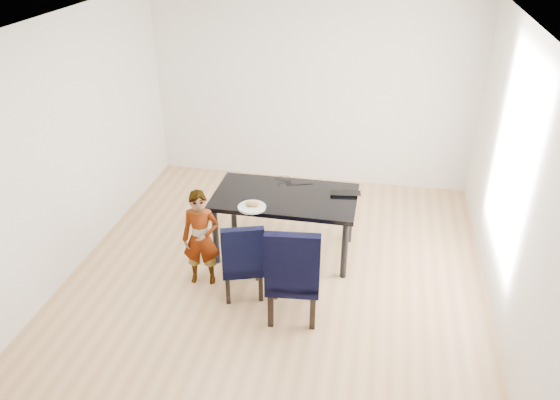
% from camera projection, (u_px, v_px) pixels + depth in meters
% --- Properties ---
extents(floor, '(4.50, 5.00, 0.01)m').
position_uv_depth(floor, '(277.00, 276.00, 6.03)').
color(floor, tan).
rests_on(floor, ground).
extents(ceiling, '(4.50, 5.00, 0.01)m').
position_uv_depth(ceiling, '(276.00, 24.00, 4.73)').
color(ceiling, white).
rests_on(ceiling, wall_back).
extents(wall_back, '(4.50, 0.01, 2.70)m').
position_uv_depth(wall_back, '(312.00, 90.00, 7.54)').
color(wall_back, white).
rests_on(wall_back, ground).
extents(wall_front, '(4.50, 0.01, 2.70)m').
position_uv_depth(wall_front, '(192.00, 341.00, 3.23)').
color(wall_front, white).
rests_on(wall_front, ground).
extents(wall_left, '(0.01, 5.00, 2.70)m').
position_uv_depth(wall_left, '(67.00, 148.00, 5.76)').
color(wall_left, silver).
rests_on(wall_left, ground).
extents(wall_right, '(0.01, 5.00, 2.70)m').
position_uv_depth(wall_right, '(517.00, 185.00, 5.00)').
color(wall_right, white).
rests_on(wall_right, ground).
extents(dining_table, '(1.60, 0.90, 0.75)m').
position_uv_depth(dining_table, '(285.00, 224.00, 6.28)').
color(dining_table, black).
rests_on(dining_table, floor).
extents(chair_left, '(0.54, 0.55, 0.88)m').
position_uv_depth(chair_left, '(242.00, 256.00, 5.59)').
color(chair_left, black).
rests_on(chair_left, floor).
extents(chair_right, '(0.56, 0.58, 1.06)m').
position_uv_depth(chair_right, '(293.00, 269.00, 5.24)').
color(chair_right, black).
rests_on(chair_right, floor).
extents(child, '(0.43, 0.32, 1.08)m').
position_uv_depth(child, '(201.00, 238.00, 5.70)').
color(child, red).
rests_on(child, floor).
extents(plate, '(0.37, 0.37, 0.02)m').
position_uv_depth(plate, '(252.00, 207.00, 5.85)').
color(plate, silver).
rests_on(plate, dining_table).
extents(sandwich, '(0.18, 0.13, 0.06)m').
position_uv_depth(sandwich, '(253.00, 204.00, 5.83)').
color(sandwich, olive).
rests_on(sandwich, plate).
extents(laptop, '(0.36, 0.25, 0.03)m').
position_uv_depth(laptop, '(345.00, 192.00, 6.15)').
color(laptop, black).
rests_on(laptop, dining_table).
extents(cable_tangle, '(0.19, 0.19, 0.01)m').
position_uv_depth(cable_tangle, '(285.00, 184.00, 6.34)').
color(cable_tangle, black).
rests_on(cable_tangle, dining_table).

